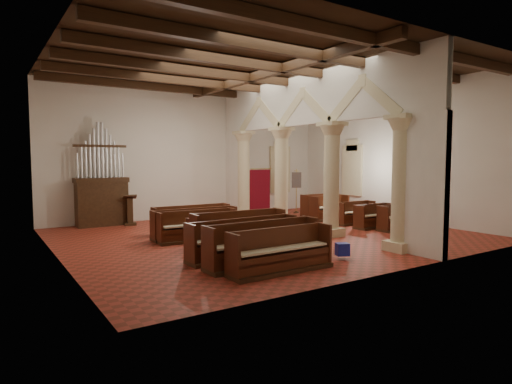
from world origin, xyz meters
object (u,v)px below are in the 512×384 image
object	(u,v)px
pipe_organ	(101,193)
lectern	(130,212)
processional_banner	(296,198)
nave_pew_0	(281,257)
aisle_pew_0	(397,222)

from	to	relation	value
pipe_organ	lectern	xyz separation A→B (m)	(1.01, -0.54, -0.83)
pipe_organ	lectern	world-z (taller)	pipe_organ
pipe_organ	processional_banner	bearing A→B (deg)	-6.60
lectern	processional_banner	size ratio (longest dim) A/B	0.58
nave_pew_0	processional_banner	bearing A→B (deg)	48.97
pipe_organ	nave_pew_0	world-z (taller)	pipe_organ
pipe_organ	nave_pew_0	xyz separation A→B (m)	(1.88, -9.96, -1.01)
processional_banner	nave_pew_0	xyz separation A→B (m)	(-7.55, -8.87, -0.42)
pipe_organ	processional_banner	world-z (taller)	pipe_organ
lectern	aisle_pew_0	distance (m)	10.85
pipe_organ	aisle_pew_0	bearing A→B (deg)	-38.83
pipe_organ	nave_pew_0	size ratio (longest dim) A/B	1.55
processional_banner	aisle_pew_0	size ratio (longest dim) A/B	1.32
lectern	aisle_pew_0	xyz separation A→B (m)	(8.32, -6.96, -0.20)
lectern	aisle_pew_0	size ratio (longest dim) A/B	0.76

